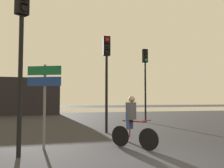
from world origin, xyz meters
name	(u,v)px	position (x,y,z in m)	size (l,w,h in m)	color
ground_plane	(149,162)	(0.00, 0.00, 0.00)	(120.00, 120.00, 0.00)	#28282D
water_strip	(59,110)	(0.00, 31.46, 0.00)	(80.00, 16.00, 0.01)	gray
traffic_light_far_right	(145,72)	(4.17, 9.75, 3.38)	(0.34, 0.36, 4.91)	black
traffic_light_near_left	(21,35)	(-3.07, 1.39, 3.25)	(0.40, 0.42, 4.70)	black
traffic_light_center	(107,65)	(0.35, 5.40, 3.08)	(0.33, 0.34, 4.44)	black
direction_sign_post	(44,90)	(-2.43, 2.37, 1.79)	(1.01, 0.49, 2.60)	slate
cyclist	(132,122)	(0.22, 1.72, 0.82)	(1.03, 1.42, 1.62)	black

